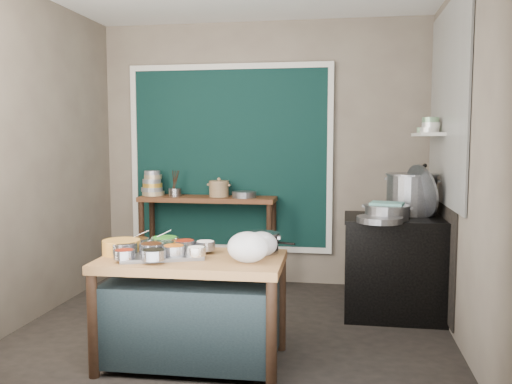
% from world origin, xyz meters
% --- Properties ---
extents(floor, '(3.50, 3.00, 0.02)m').
position_xyz_m(floor, '(0.00, 0.00, -0.01)').
color(floor, black).
rests_on(floor, ground).
extents(back_wall, '(3.50, 0.02, 2.80)m').
position_xyz_m(back_wall, '(0.00, 1.51, 1.40)').
color(back_wall, '#746959').
rests_on(back_wall, floor).
extents(left_wall, '(0.02, 3.00, 2.80)m').
position_xyz_m(left_wall, '(-1.76, 0.00, 1.40)').
color(left_wall, '#746959').
rests_on(left_wall, floor).
extents(right_wall, '(0.02, 3.00, 2.80)m').
position_xyz_m(right_wall, '(1.76, 0.00, 1.40)').
color(right_wall, '#746959').
rests_on(right_wall, floor).
extents(curtain_panel, '(2.10, 0.02, 1.90)m').
position_xyz_m(curtain_panel, '(-0.35, 1.47, 1.35)').
color(curtain_panel, black).
rests_on(curtain_panel, back_wall).
extents(curtain_frame, '(2.22, 0.03, 2.02)m').
position_xyz_m(curtain_frame, '(-0.35, 1.46, 1.35)').
color(curtain_frame, beige).
rests_on(curtain_frame, back_wall).
extents(tile_panel, '(0.02, 1.70, 1.70)m').
position_xyz_m(tile_panel, '(1.74, 0.55, 1.85)').
color(tile_panel, '#B2B2AA').
rests_on(tile_panel, right_wall).
extents(soot_patch, '(0.01, 1.30, 1.30)m').
position_xyz_m(soot_patch, '(1.74, 0.65, 0.70)').
color(soot_patch, black).
rests_on(soot_patch, right_wall).
extents(wall_shelf, '(0.22, 0.70, 0.03)m').
position_xyz_m(wall_shelf, '(1.63, 0.85, 1.60)').
color(wall_shelf, beige).
rests_on(wall_shelf, right_wall).
extents(prep_table, '(1.27, 0.75, 0.75)m').
position_xyz_m(prep_table, '(-0.14, -0.75, 0.38)').
color(prep_table, olive).
rests_on(prep_table, floor).
extents(back_counter, '(1.45, 0.40, 0.95)m').
position_xyz_m(back_counter, '(-0.55, 1.28, 0.47)').
color(back_counter, '#5A3419').
rests_on(back_counter, floor).
extents(stove_block, '(0.90, 0.68, 0.85)m').
position_xyz_m(stove_block, '(1.35, 0.55, 0.42)').
color(stove_block, black).
rests_on(stove_block, floor).
extents(stove_top, '(0.92, 0.69, 0.03)m').
position_xyz_m(stove_top, '(1.35, 0.55, 0.86)').
color(stove_top, black).
rests_on(stove_top, stove_block).
extents(condiment_tray, '(0.66, 0.57, 0.02)m').
position_xyz_m(condiment_tray, '(-0.35, -0.76, 0.76)').
color(condiment_tray, gray).
rests_on(condiment_tray, prep_table).
extents(condiment_bowls, '(0.69, 0.55, 0.08)m').
position_xyz_m(condiment_bowls, '(-0.38, -0.74, 0.81)').
color(condiment_bowls, gray).
rests_on(condiment_bowls, condiment_tray).
extents(yellow_basin, '(0.35, 0.35, 0.10)m').
position_xyz_m(yellow_basin, '(-0.66, -0.74, 0.80)').
color(yellow_basin, '#CE843C').
rests_on(yellow_basin, prep_table).
extents(saucepan, '(0.34, 0.34, 0.15)m').
position_xyz_m(saucepan, '(0.31, -0.53, 0.82)').
color(saucepan, gray).
rests_on(saucepan, prep_table).
extents(plastic_bag_a, '(0.28, 0.24, 0.20)m').
position_xyz_m(plastic_bag_a, '(0.27, -0.85, 0.85)').
color(plastic_bag_a, white).
rests_on(plastic_bag_a, prep_table).
extents(plastic_bag_b, '(0.24, 0.20, 0.17)m').
position_xyz_m(plastic_bag_b, '(0.32, -0.64, 0.84)').
color(plastic_bag_b, white).
rests_on(plastic_bag_b, prep_table).
extents(bowl_stack, '(0.24, 0.24, 0.27)m').
position_xyz_m(bowl_stack, '(-1.17, 1.29, 1.07)').
color(bowl_stack, tan).
rests_on(bowl_stack, back_counter).
extents(utensil_cup, '(0.18, 0.18, 0.08)m').
position_xyz_m(utensil_cup, '(-0.91, 1.27, 0.99)').
color(utensil_cup, gray).
rests_on(utensil_cup, back_counter).
extents(ceramic_crock, '(0.26, 0.26, 0.15)m').
position_xyz_m(ceramic_crock, '(-0.43, 1.29, 1.02)').
color(ceramic_crock, '#856548').
rests_on(ceramic_crock, back_counter).
extents(wide_bowl, '(0.33, 0.33, 0.06)m').
position_xyz_m(wide_bowl, '(-0.15, 1.24, 0.98)').
color(wide_bowl, gray).
rests_on(wide_bowl, back_counter).
extents(stock_pot, '(0.62, 0.62, 0.37)m').
position_xyz_m(stock_pot, '(1.48, 0.74, 1.06)').
color(stock_pot, gray).
rests_on(stock_pot, stove_top).
extents(pot_lid, '(0.30, 0.48, 0.46)m').
position_xyz_m(pot_lid, '(1.55, 0.58, 1.11)').
color(pot_lid, gray).
rests_on(pot_lid, stove_top).
extents(steamer, '(0.49, 0.49, 0.13)m').
position_xyz_m(steamer, '(1.24, 0.36, 0.94)').
color(steamer, gray).
rests_on(steamer, stove_top).
extents(green_cloth, '(0.31, 0.26, 0.02)m').
position_xyz_m(green_cloth, '(1.24, 0.36, 1.02)').
color(green_cloth, '#66A69B').
rests_on(green_cloth, steamer).
extents(shallow_pan, '(0.46, 0.46, 0.05)m').
position_xyz_m(shallow_pan, '(1.17, 0.19, 0.90)').
color(shallow_pan, gray).
rests_on(shallow_pan, stove_top).
extents(shelf_bowl_stack, '(0.17, 0.17, 0.14)m').
position_xyz_m(shelf_bowl_stack, '(1.63, 0.75, 1.68)').
color(shelf_bowl_stack, silver).
rests_on(shelf_bowl_stack, wall_shelf).
extents(shelf_bowl_green, '(0.17, 0.17, 0.05)m').
position_xyz_m(shelf_bowl_green, '(1.63, 1.08, 1.64)').
color(shelf_bowl_green, gray).
rests_on(shelf_bowl_green, wall_shelf).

